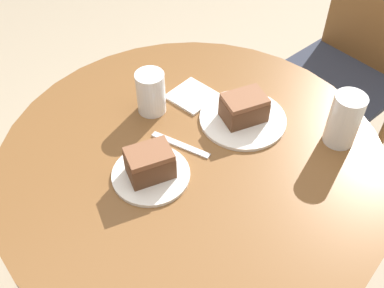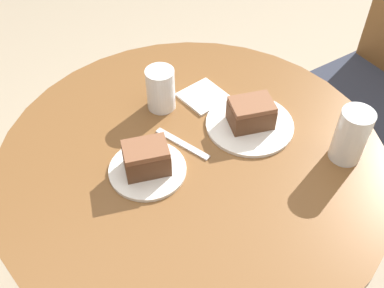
{
  "view_description": "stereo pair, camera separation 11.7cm",
  "coord_description": "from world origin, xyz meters",
  "px_view_note": "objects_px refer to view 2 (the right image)",
  "views": [
    {
      "loc": [
        0.57,
        -0.56,
        1.66
      ],
      "look_at": [
        0.0,
        0.0,
        0.8
      ],
      "focal_mm": 42.0,
      "sensor_mm": 36.0,
      "label": 1
    },
    {
      "loc": [
        0.65,
        -0.47,
        1.66
      ],
      "look_at": [
        0.0,
        0.0,
        0.8
      ],
      "focal_mm": 42.0,
      "sensor_mm": 36.0,
      "label": 2
    }
  ],
  "objects_px": {
    "chair": "(377,81)",
    "glass_lemonade": "(161,91)",
    "cake_slice_near": "(146,158)",
    "glass_water": "(350,138)",
    "plate_far": "(250,124)",
    "cake_slice_far": "(251,113)",
    "plate_near": "(148,170)"
  },
  "relations": [
    {
      "from": "chair",
      "to": "glass_lemonade",
      "type": "bearing_deg",
      "value": -95.12
    },
    {
      "from": "cake_slice_near",
      "to": "glass_water",
      "type": "height_order",
      "value": "glass_water"
    },
    {
      "from": "plate_far",
      "to": "cake_slice_far",
      "type": "distance_m",
      "value": 0.04
    },
    {
      "from": "plate_near",
      "to": "plate_far",
      "type": "height_order",
      "value": "same"
    },
    {
      "from": "cake_slice_far",
      "to": "glass_water",
      "type": "bearing_deg",
      "value": 28.61
    },
    {
      "from": "plate_near",
      "to": "plate_far",
      "type": "relative_size",
      "value": 0.81
    },
    {
      "from": "cake_slice_near",
      "to": "glass_water",
      "type": "relative_size",
      "value": 0.86
    },
    {
      "from": "chair",
      "to": "plate_near",
      "type": "xyz_separation_m",
      "value": [
        0.05,
        -1.1,
        0.26
      ]
    },
    {
      "from": "plate_far",
      "to": "cake_slice_near",
      "type": "height_order",
      "value": "cake_slice_near"
    },
    {
      "from": "chair",
      "to": "cake_slice_far",
      "type": "height_order",
      "value": "chair"
    },
    {
      "from": "cake_slice_near",
      "to": "glass_water",
      "type": "bearing_deg",
      "value": 59.93
    },
    {
      "from": "cake_slice_far",
      "to": "glass_water",
      "type": "relative_size",
      "value": 0.91
    },
    {
      "from": "chair",
      "to": "glass_lemonade",
      "type": "xyz_separation_m",
      "value": [
        -0.14,
        -0.94,
        0.31
      ]
    },
    {
      "from": "plate_near",
      "to": "cake_slice_far",
      "type": "bearing_deg",
      "value": 85.29
    },
    {
      "from": "chair",
      "to": "plate_far",
      "type": "xyz_separation_m",
      "value": [
        0.08,
        -0.78,
        0.26
      ]
    },
    {
      "from": "cake_slice_near",
      "to": "cake_slice_far",
      "type": "height_order",
      "value": "cake_slice_near"
    },
    {
      "from": "plate_far",
      "to": "cake_slice_far",
      "type": "height_order",
      "value": "cake_slice_far"
    },
    {
      "from": "cake_slice_near",
      "to": "cake_slice_far",
      "type": "bearing_deg",
      "value": 85.29
    },
    {
      "from": "cake_slice_near",
      "to": "glass_lemonade",
      "type": "height_order",
      "value": "glass_lemonade"
    },
    {
      "from": "chair",
      "to": "plate_near",
      "type": "distance_m",
      "value": 1.13
    },
    {
      "from": "plate_near",
      "to": "cake_slice_far",
      "type": "relative_size",
      "value": 1.43
    },
    {
      "from": "plate_far",
      "to": "glass_lemonade",
      "type": "distance_m",
      "value": 0.27
    },
    {
      "from": "plate_far",
      "to": "glass_water",
      "type": "relative_size",
      "value": 1.61
    },
    {
      "from": "cake_slice_near",
      "to": "plate_near",
      "type": "bearing_deg",
      "value": 82.87
    },
    {
      "from": "plate_far",
      "to": "cake_slice_far",
      "type": "xyz_separation_m",
      "value": [
        -0.0,
        0.0,
        0.04
      ]
    },
    {
      "from": "chair",
      "to": "cake_slice_far",
      "type": "distance_m",
      "value": 0.84
    },
    {
      "from": "plate_far",
      "to": "cake_slice_near",
      "type": "relative_size",
      "value": 1.86
    },
    {
      "from": "glass_lemonade",
      "to": "plate_far",
      "type": "bearing_deg",
      "value": 35.97
    },
    {
      "from": "plate_near",
      "to": "plate_far",
      "type": "distance_m",
      "value": 0.32
    },
    {
      "from": "cake_slice_far",
      "to": "plate_far",
      "type": "bearing_deg",
      "value": 0.0
    },
    {
      "from": "glass_lemonade",
      "to": "cake_slice_far",
      "type": "bearing_deg",
      "value": 35.97
    },
    {
      "from": "plate_near",
      "to": "glass_water",
      "type": "bearing_deg",
      "value": 59.93
    }
  ]
}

